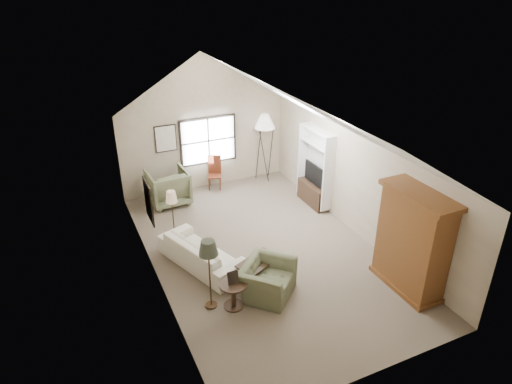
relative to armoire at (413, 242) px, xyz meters
name	(u,v)px	position (x,y,z in m)	size (l,w,h in m)	color
room_shell	(264,121)	(-2.18, 2.40, 2.11)	(5.01, 8.01, 4.00)	#6B5E4C
window	(208,141)	(-2.08, 6.36, 0.35)	(1.72, 0.08, 1.42)	black
skylight	(298,103)	(-0.88, 3.30, 2.12)	(0.80, 1.20, 0.52)	white
wall_art	(158,168)	(-4.06, 4.34, 0.63)	(1.97, 3.71, 0.88)	black
armoire	(413,242)	(0.00, 0.00, 0.00)	(0.60, 1.50, 2.20)	brown
tv_alcove	(315,166)	(0.16, 4.00, 0.05)	(0.32, 1.30, 2.10)	white
media_console	(313,194)	(0.14, 4.00, -0.80)	(0.34, 1.18, 0.60)	#382316
tv_panel	(314,174)	(0.14, 4.00, -0.18)	(0.05, 0.90, 0.55)	black
sofa	(202,252)	(-3.64, 2.52, -0.77)	(2.23, 0.87, 0.65)	beige
armchair_near	(267,279)	(-2.76, 1.00, -0.75)	(1.09, 0.95, 0.71)	#5B6043
armchair_far	(168,187)	(-3.53, 5.75, -0.60)	(1.06, 1.09, 0.99)	#68714F
coffee_table	(258,270)	(-2.73, 1.50, -0.86)	(0.94, 0.52, 0.48)	#332115
bowl	(258,260)	(-2.73, 1.50, -0.59)	(0.22, 0.22, 0.06)	#312514
side_table	(233,295)	(-3.54, 0.92, -0.82)	(0.56, 0.56, 0.56)	#352415
side_chair	(215,173)	(-2.02, 6.10, -0.60)	(0.39, 0.39, 1.00)	brown
tripod_lamp	(264,147)	(-0.37, 6.10, -0.03)	(0.62, 0.62, 2.14)	white
dark_lamp	(210,274)	(-3.94, 1.12, -0.32)	(0.37, 0.37, 1.55)	black
tan_lamp	(173,216)	(-3.94, 3.72, -0.40)	(0.28, 0.28, 1.40)	tan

